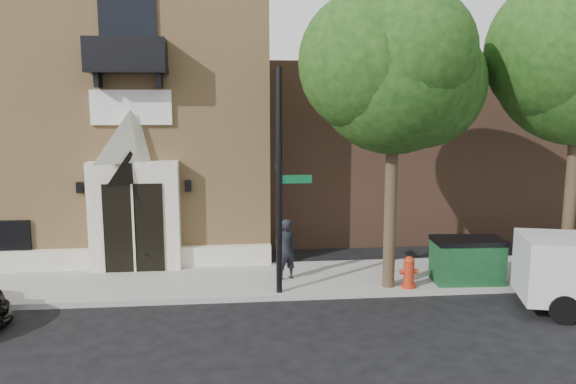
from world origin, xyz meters
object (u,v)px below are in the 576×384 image
Objects in this scene: street_sign at (280,182)px; fire_hydrant at (409,272)px; dumpster at (467,260)px; pedestrian_near at (285,249)px.

street_sign is 6.70× the size of fire_hydrant.
dumpster is 1.12× the size of pedestrian_near.
pedestrian_near is at bearing 161.86° from fire_hydrant.
dumpster is at bearing 3.63° from street_sign.
pedestrian_near is (0.25, 1.07, -2.04)m from street_sign.
pedestrian_near is (-3.21, 1.05, 0.43)m from fire_hydrant.
street_sign is 4.25m from fire_hydrant.
street_sign reaches higher than pedestrian_near.
pedestrian_near is (-4.95, 0.73, 0.24)m from dumpster.
fire_hydrant is 1.78m from dumpster.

